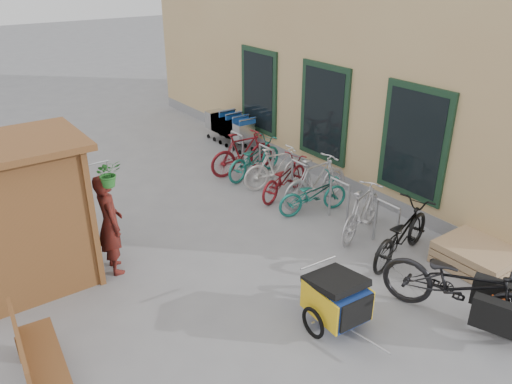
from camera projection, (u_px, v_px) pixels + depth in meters
ground at (286, 289)px, 7.91m from camera, size 80.00×80.00×0.00m
building at (374, 12)px, 13.17m from camera, size 6.07×13.00×7.00m
kiosk at (10, 199)px, 7.34m from camera, size 2.49×1.65×2.40m
bike_rack at (300, 177)px, 10.68m from camera, size 0.05×5.35×0.86m
pallet_stack at (477, 257)px, 8.38m from camera, size 1.00×1.20×0.40m
bench at (35, 358)px, 5.89m from camera, size 0.56×1.52×0.94m
shopping_carts at (229, 125)px, 13.85m from camera, size 0.54×1.83×0.97m
child_trailer at (337, 298)px, 6.95m from camera, size 0.88×1.47×0.86m
cargo_bike at (462, 286)px, 7.02m from camera, size 1.50×2.37×1.17m
person_kiosk at (110, 224)px, 8.07m from camera, size 0.47×0.67×1.73m
bike_0 at (401, 233)px, 8.54m from camera, size 1.97×1.07×0.98m
bike_1 at (362, 211)px, 9.28m from camera, size 1.71×1.00×0.99m
bike_2 at (313, 194)px, 10.15m from camera, size 1.62×0.87×0.81m
bike_3 at (316, 180)px, 10.49m from camera, size 1.78×0.55×1.06m
bike_4 at (284, 178)px, 10.86m from camera, size 1.73×1.04×0.86m
bike_5 at (277, 167)px, 11.25m from camera, size 1.68×0.77×0.97m
bike_6 at (254, 158)px, 11.86m from camera, size 1.85×0.98×0.92m
bike_7 at (243, 153)px, 12.00m from camera, size 1.78×0.61×1.05m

